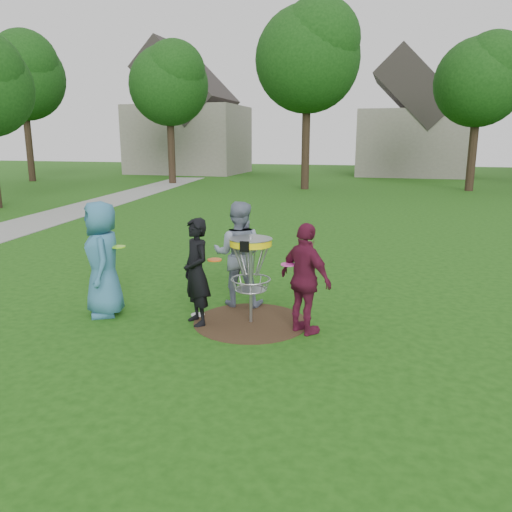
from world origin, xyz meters
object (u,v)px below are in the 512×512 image
(player_blue, at_px, (103,259))
(player_black, at_px, (196,272))
(disc_golf_basket, at_px, (251,259))
(player_grey, at_px, (238,254))
(player_maroon, at_px, (306,279))

(player_blue, bearing_deg, player_black, 57.10)
(player_black, bearing_deg, disc_golf_basket, 64.70)
(player_blue, bearing_deg, player_grey, 85.70)
(player_maroon, relative_size, disc_golf_basket, 1.20)
(player_black, relative_size, player_grey, 0.92)
(player_black, distance_m, player_grey, 1.12)
(player_grey, height_order, disc_golf_basket, player_grey)
(player_blue, xyz_separation_m, player_maroon, (3.28, 0.08, -0.11))
(player_black, height_order, player_grey, player_grey)
(player_maroon, bearing_deg, disc_golf_basket, 22.20)
(player_blue, distance_m, player_maroon, 3.28)
(player_black, height_order, disc_golf_basket, player_black)
(player_blue, relative_size, player_grey, 1.04)
(player_blue, distance_m, player_grey, 2.22)
(player_black, xyz_separation_m, player_maroon, (1.67, 0.07, -0.00))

